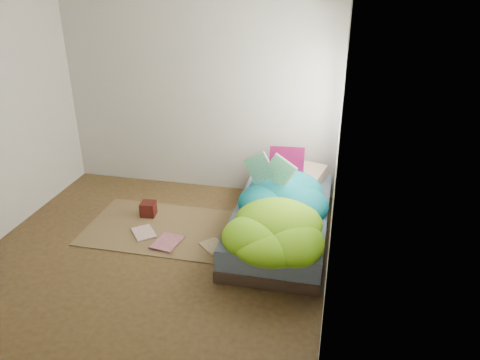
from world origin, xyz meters
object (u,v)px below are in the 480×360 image
(open_book, at_px, (269,161))
(floor_book_a, at_px, (134,235))
(pillow_magenta, at_px, (287,164))
(bed, at_px, (281,221))
(floor_book_b, at_px, (157,240))
(wooden_box, at_px, (148,209))

(open_book, distance_m, floor_book_a, 1.69)
(pillow_magenta, bearing_deg, bed, -90.33)
(floor_book_a, relative_size, floor_book_b, 0.88)
(bed, relative_size, open_book, 4.22)
(floor_book_b, bearing_deg, bed, 28.36)
(open_book, relative_size, floor_book_b, 1.39)
(floor_book_b, bearing_deg, wooden_box, 129.37)
(open_book, bearing_deg, bed, -20.25)
(open_book, bearing_deg, wooden_box, -169.76)
(floor_book_a, distance_m, floor_book_b, 0.29)
(bed, xyz_separation_m, floor_book_b, (-1.28, -0.45, -0.14))
(pillow_magenta, distance_m, floor_book_a, 1.96)
(wooden_box, bearing_deg, floor_book_b, -59.52)
(wooden_box, bearing_deg, open_book, 0.91)
(wooden_box, bearing_deg, pillow_magenta, 22.76)
(wooden_box, xyz_separation_m, floor_book_b, (0.31, -0.52, -0.07))
(bed, distance_m, pillow_magenta, 0.81)
(floor_book_b, bearing_deg, open_book, 35.04)
(open_book, bearing_deg, pillow_magenta, 88.69)
(pillow_magenta, distance_m, wooden_box, 1.73)
(pillow_magenta, height_order, floor_book_a, pillow_magenta)
(pillow_magenta, distance_m, open_book, 0.69)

